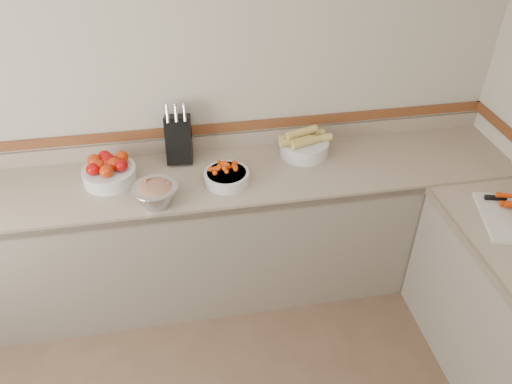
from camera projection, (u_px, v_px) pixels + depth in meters
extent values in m
plane|color=#B7AD97|center=(179.00, 93.00, 2.96)|extent=(4.00, 0.00, 4.00)
cube|color=gray|center=(188.00, 182.00, 2.96)|extent=(4.00, 0.65, 0.04)
cube|color=gray|center=(194.00, 238.00, 3.23)|extent=(4.00, 0.63, 0.86)
cube|color=#776550|center=(192.00, 215.00, 2.71)|extent=(4.00, 0.02, 0.04)
cube|color=gray|center=(184.00, 145.00, 3.16)|extent=(4.00, 0.02, 0.10)
cube|color=brown|center=(183.00, 131.00, 3.10)|extent=(4.00, 0.02, 0.06)
cube|color=black|center=(179.00, 139.00, 3.03)|extent=(0.17, 0.20, 0.31)
cylinder|color=silver|center=(167.00, 116.00, 2.89)|extent=(0.02, 0.04, 0.08)
cylinder|color=silver|center=(176.00, 115.00, 2.90)|extent=(0.02, 0.04, 0.08)
cylinder|color=silver|center=(185.00, 114.00, 2.90)|extent=(0.02, 0.04, 0.08)
cylinder|color=silver|center=(167.00, 113.00, 2.91)|extent=(0.02, 0.04, 0.08)
cylinder|color=silver|center=(176.00, 113.00, 2.92)|extent=(0.02, 0.04, 0.08)
cylinder|color=silver|center=(184.00, 112.00, 2.93)|extent=(0.02, 0.04, 0.08)
cylinder|color=silver|center=(167.00, 111.00, 2.94)|extent=(0.02, 0.04, 0.08)
cylinder|color=silver|center=(176.00, 110.00, 2.95)|extent=(0.02, 0.04, 0.08)
cylinder|color=silver|center=(184.00, 110.00, 2.95)|extent=(0.02, 0.04, 0.08)
cylinder|color=silver|center=(110.00, 175.00, 2.91)|extent=(0.31, 0.31, 0.08)
torus|color=silver|center=(109.00, 170.00, 2.89)|extent=(0.31, 0.31, 0.01)
cylinder|color=white|center=(109.00, 170.00, 2.89)|extent=(0.27, 0.27, 0.01)
ellipsoid|color=#AC0706|center=(93.00, 169.00, 2.82)|extent=(0.08, 0.08, 0.07)
ellipsoid|color=#BC2906|center=(107.00, 171.00, 2.80)|extent=(0.08, 0.08, 0.07)
ellipsoid|color=#AC0706|center=(121.00, 165.00, 2.85)|extent=(0.08, 0.08, 0.07)
ellipsoid|color=#BC2906|center=(94.00, 160.00, 2.90)|extent=(0.08, 0.08, 0.07)
ellipsoid|color=#AC0706|center=(108.00, 162.00, 2.88)|extent=(0.08, 0.08, 0.07)
ellipsoid|color=#BC2906|center=(122.00, 157.00, 2.92)|extent=(0.08, 0.08, 0.07)
ellipsoid|color=#AC0706|center=(105.00, 157.00, 2.93)|extent=(0.08, 0.08, 0.07)
ellipsoid|color=#BC2906|center=(114.00, 164.00, 2.87)|extent=(0.08, 0.08, 0.07)
ellipsoid|color=#AC0706|center=(108.00, 159.00, 2.91)|extent=(0.08, 0.08, 0.07)
ellipsoid|color=#BC2906|center=(98.00, 166.00, 2.85)|extent=(0.08, 0.08, 0.07)
cylinder|color=silver|center=(227.00, 177.00, 2.90)|extent=(0.26, 0.26, 0.07)
torus|color=silver|center=(227.00, 173.00, 2.89)|extent=(0.27, 0.27, 0.01)
cylinder|color=white|center=(227.00, 173.00, 2.89)|extent=(0.23, 0.23, 0.01)
sphere|color=#C33606|center=(219.00, 162.00, 2.93)|extent=(0.03, 0.03, 0.03)
sphere|color=#C33606|center=(225.00, 163.00, 2.88)|extent=(0.03, 0.03, 0.03)
sphere|color=#C33606|center=(222.00, 162.00, 2.93)|extent=(0.03, 0.03, 0.03)
sphere|color=#C33606|center=(218.00, 177.00, 2.81)|extent=(0.03, 0.03, 0.03)
sphere|color=#C33606|center=(225.00, 163.00, 2.89)|extent=(0.03, 0.03, 0.03)
sphere|color=#C33606|center=(219.00, 168.00, 2.85)|extent=(0.03, 0.03, 0.03)
sphere|color=#C33606|center=(234.00, 163.00, 2.90)|extent=(0.03, 0.03, 0.03)
sphere|color=#C33606|center=(216.00, 175.00, 2.82)|extent=(0.03, 0.03, 0.03)
sphere|color=#C33606|center=(215.00, 173.00, 2.83)|extent=(0.03, 0.03, 0.03)
sphere|color=#C33606|center=(230.00, 170.00, 2.84)|extent=(0.03, 0.03, 0.03)
sphere|color=#C33606|center=(224.00, 166.00, 2.84)|extent=(0.03, 0.03, 0.03)
sphere|color=#C33606|center=(213.00, 174.00, 2.83)|extent=(0.03, 0.03, 0.03)
sphere|color=#C33606|center=(226.00, 164.00, 2.85)|extent=(0.03, 0.03, 0.03)
sphere|color=#C33606|center=(226.00, 163.00, 2.89)|extent=(0.03, 0.03, 0.03)
sphere|color=#C33606|center=(223.00, 172.00, 2.83)|extent=(0.03, 0.03, 0.03)
sphere|color=#C33606|center=(225.00, 163.00, 2.86)|extent=(0.03, 0.03, 0.03)
sphere|color=#C33606|center=(220.00, 167.00, 2.85)|extent=(0.03, 0.03, 0.03)
sphere|color=#C33606|center=(221.00, 166.00, 2.85)|extent=(0.03, 0.03, 0.03)
sphere|color=#C33606|center=(227.00, 164.00, 2.85)|extent=(0.03, 0.03, 0.03)
sphere|color=#C33606|center=(239.00, 168.00, 2.86)|extent=(0.03, 0.03, 0.03)
sphere|color=#C33606|center=(233.00, 167.00, 2.86)|extent=(0.03, 0.03, 0.03)
sphere|color=#C33606|center=(219.00, 167.00, 2.86)|extent=(0.03, 0.03, 0.03)
sphere|color=#C33606|center=(225.00, 165.00, 2.86)|extent=(0.03, 0.03, 0.03)
sphere|color=#C33606|center=(215.00, 168.00, 2.87)|extent=(0.03, 0.03, 0.03)
sphere|color=#C33606|center=(226.00, 164.00, 2.85)|extent=(0.03, 0.03, 0.03)
sphere|color=#C33606|center=(229.00, 172.00, 2.82)|extent=(0.03, 0.03, 0.03)
sphere|color=#C33606|center=(226.00, 175.00, 2.81)|extent=(0.03, 0.03, 0.03)
sphere|color=#C33606|center=(226.00, 162.00, 2.91)|extent=(0.03, 0.03, 0.03)
sphere|color=#C33606|center=(236.00, 164.00, 2.90)|extent=(0.03, 0.03, 0.03)
sphere|color=#C33606|center=(241.00, 169.00, 2.87)|extent=(0.03, 0.03, 0.03)
sphere|color=#C33606|center=(240.00, 166.00, 2.89)|extent=(0.03, 0.03, 0.03)
sphere|color=#C33606|center=(226.00, 163.00, 2.85)|extent=(0.03, 0.03, 0.03)
sphere|color=#C33606|center=(219.00, 167.00, 2.85)|extent=(0.03, 0.03, 0.03)
cylinder|color=silver|center=(304.00, 147.00, 3.14)|extent=(0.31, 0.31, 0.09)
torus|color=silver|center=(305.00, 142.00, 3.12)|extent=(0.31, 0.31, 0.01)
cylinder|color=tan|center=(295.00, 141.00, 3.08)|extent=(0.21, 0.09, 0.05)
cylinder|color=tan|center=(307.00, 142.00, 3.07)|extent=(0.21, 0.11, 0.05)
cylinder|color=tan|center=(316.00, 138.00, 3.10)|extent=(0.21, 0.06, 0.05)
cylinder|color=tan|center=(294.00, 136.00, 3.13)|extent=(0.21, 0.10, 0.05)
cylinder|color=tan|center=(308.00, 134.00, 3.15)|extent=(0.21, 0.05, 0.05)
cylinder|color=tan|center=(302.00, 132.00, 3.07)|extent=(0.21, 0.11, 0.05)
cylinder|color=#B2B2BA|center=(156.00, 195.00, 2.72)|extent=(0.25, 0.25, 0.12)
torus|color=#B2B2BA|center=(155.00, 188.00, 2.69)|extent=(0.25, 0.25, 0.01)
ellipsoid|color=#A0123C|center=(155.00, 189.00, 2.70)|extent=(0.20, 0.20, 0.07)
cube|color=#A0123C|center=(157.00, 181.00, 2.73)|extent=(0.02, 0.02, 0.02)
cube|color=#87A550|center=(145.00, 189.00, 2.67)|extent=(0.02, 0.02, 0.02)
cube|color=#A0123C|center=(160.00, 186.00, 2.69)|extent=(0.02, 0.02, 0.02)
cube|color=#87A550|center=(154.00, 183.00, 2.70)|extent=(0.02, 0.02, 0.02)
cube|color=#A0123C|center=(149.00, 185.00, 2.69)|extent=(0.02, 0.02, 0.02)
cube|color=#87A550|center=(150.00, 179.00, 2.72)|extent=(0.02, 0.02, 0.02)
cube|color=#A0123C|center=(146.00, 181.00, 2.71)|extent=(0.02, 0.02, 0.02)
cube|color=#87A550|center=(163.00, 180.00, 2.73)|extent=(0.02, 0.02, 0.02)
cube|color=#A0123C|center=(158.00, 184.00, 2.71)|extent=(0.02, 0.02, 0.02)
cube|color=#87A550|center=(149.00, 186.00, 2.67)|extent=(0.02, 0.02, 0.02)
cube|color=#A0123C|center=(168.00, 184.00, 2.70)|extent=(0.02, 0.02, 0.02)
cube|color=#87A550|center=(158.00, 184.00, 2.70)|extent=(0.02, 0.02, 0.02)
cube|color=#A0123C|center=(155.00, 191.00, 2.66)|extent=(0.02, 0.02, 0.02)
cube|color=#87A550|center=(150.00, 183.00, 2.70)|extent=(0.02, 0.02, 0.02)
cube|color=black|center=(495.00, 198.00, 2.76)|extent=(0.12, 0.06, 0.02)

